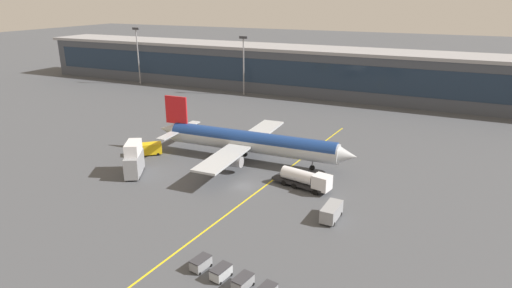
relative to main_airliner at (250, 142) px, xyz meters
The scene contains 13 objects.
ground_plane 13.04m from the main_airliner, 69.66° to the right, with size 700.00×700.00×0.00m, color #47494F.
apron_lead_in_line 13.04m from the main_airliner, 50.95° to the right, with size 0.30×80.00×0.01m, color yellow.
terminal_building 67.18m from the main_airliner, 95.82° to the left, with size 222.40×18.68×15.23m.
main_airliner is the anchor object (origin of this frame).
fuel_tanker 16.73m from the main_airliner, 29.22° to the right, with size 11.08×4.69×3.25m.
lavatory_truck 21.77m from the main_airliner, 164.00° to the right, with size 5.88×5.54×2.50m.
catering_lift 22.58m from the main_airliner, 136.50° to the right, with size 5.46×7.16×6.30m.
crew_van 27.40m from the main_airliner, 37.87° to the right, with size 2.34×5.09×2.30m.
baggage_cart_0 37.19m from the main_airliner, 73.80° to the right, with size 2.03×2.88×1.48m.
baggage_cart_1 38.72m from the main_airliner, 69.54° to the right, with size 2.03×2.88×1.48m.
baggage_cart_2 40.44m from the main_airliner, 65.62° to the right, with size 2.03×2.88×1.48m.
apron_light_mast_0 90.85m from the main_airliner, 142.74° to the left, with size 2.80×0.50×20.71m.
apron_light_mast_1 62.15m from the main_airliner, 117.40° to the left, with size 2.80×0.50×19.23m.
Camera 1 is at (31.00, -62.00, 31.74)m, focal length 30.27 mm.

